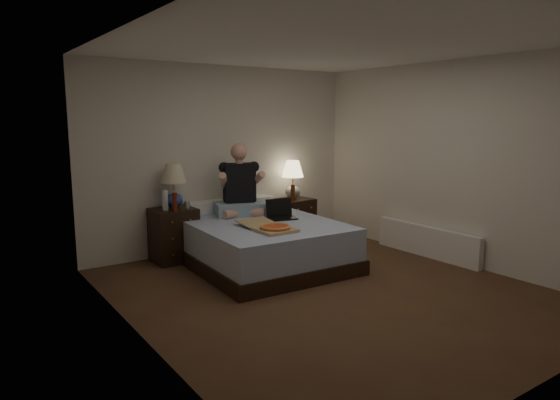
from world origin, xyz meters
TOP-DOWN VIEW (x-y plane):
  - floor at (0.00, 0.00)m, footprint 4.00×4.50m
  - ceiling at (0.00, 0.00)m, footprint 4.00×4.50m
  - wall_back at (0.00, 2.25)m, footprint 4.00×0.00m
  - wall_front at (0.00, -2.25)m, footprint 4.00×0.00m
  - wall_left at (-2.00, 0.00)m, footprint 0.00×4.50m
  - wall_right at (2.00, 0.00)m, footprint 0.00×4.50m
  - bed at (-0.05, 1.30)m, footprint 1.74×2.26m
  - nightstand_left at (-0.88, 1.99)m, footprint 0.52×0.47m
  - nightstand_right at (1.03, 1.99)m, footprint 0.51×0.46m
  - lamp_left at (-0.84, 2.04)m, footprint 0.35×0.35m
  - lamp_right at (1.03, 2.05)m, footprint 0.40×0.40m
  - water_bottle at (-1.00, 1.93)m, footprint 0.07×0.07m
  - soda_can at (-0.74, 1.87)m, footprint 0.07×0.07m
  - beer_bottle_left at (-0.94, 1.79)m, footprint 0.06×0.06m
  - beer_bottle_right at (0.91, 1.89)m, footprint 0.06×0.06m
  - person at (-0.04, 1.75)m, footprint 0.79×0.70m
  - laptop at (0.24, 1.19)m, footprint 0.40×0.35m
  - pizza_box at (-0.23, 0.67)m, footprint 0.41×0.76m
  - radiator at (1.93, 0.30)m, footprint 0.10×1.60m

SIDE VIEW (x-z plane):
  - floor at x=0.00m, z-range 0.00..0.00m
  - radiator at x=1.93m, z-range 0.00..0.40m
  - bed at x=-0.05m, z-range 0.00..0.55m
  - nightstand_right at x=1.03m, z-range 0.00..0.62m
  - nightstand_left at x=-0.88m, z-range 0.00..0.68m
  - pizza_box at x=-0.23m, z-range 0.55..0.63m
  - laptop at x=0.24m, z-range 0.55..0.79m
  - soda_can at x=-0.74m, z-range 0.68..0.78m
  - beer_bottle_right at x=0.91m, z-range 0.62..0.85m
  - beer_bottle_left at x=-0.94m, z-range 0.68..0.91m
  - water_bottle at x=-1.00m, z-range 0.68..0.93m
  - lamp_right at x=1.03m, z-range 0.62..1.18m
  - lamp_left at x=-0.84m, z-range 0.68..1.24m
  - person at x=-0.04m, z-range 0.55..1.48m
  - wall_back at x=0.00m, z-range 0.00..2.50m
  - wall_front at x=0.00m, z-range 0.00..2.50m
  - wall_left at x=-2.00m, z-range 0.00..2.50m
  - wall_right at x=2.00m, z-range 0.00..2.50m
  - ceiling at x=0.00m, z-range 2.50..2.50m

